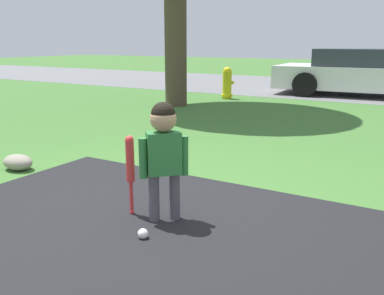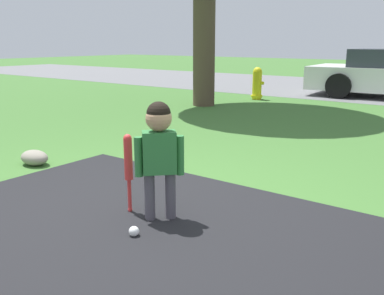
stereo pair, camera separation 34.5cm
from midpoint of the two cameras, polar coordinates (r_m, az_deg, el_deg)
name	(u,v)px [view 2 (the right image)]	position (r m, az deg, el deg)	size (l,w,h in m)	color
ground_plane	(142,211)	(3.45, -3.77, -8.44)	(60.00, 60.00, 0.00)	#3D6B2D
child	(159,144)	(3.11, -1.24, 0.38)	(0.28, 0.28, 0.90)	#4C4751
baseball_bat	(128,162)	(3.30, -5.55, -2.00)	(0.07, 0.07, 0.63)	red
sports_ball	(134,231)	(3.01, -4.46, -11.15)	(0.07, 0.07, 0.07)	white
fire_hydrant	(257,84)	(10.12, 9.66, 8.39)	(0.30, 0.27, 0.74)	yellow
edging_rock	(34,158)	(4.90, -18.42, -1.31)	(0.35, 0.24, 0.16)	gray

